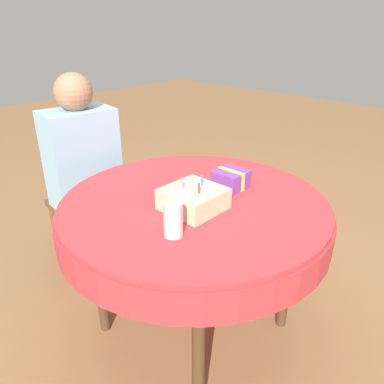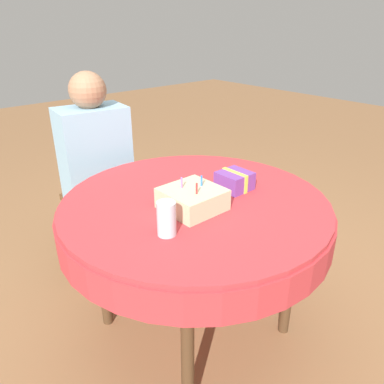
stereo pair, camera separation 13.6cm
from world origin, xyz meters
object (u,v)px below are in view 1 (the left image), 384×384
object	(u,v)px
chair	(81,188)
birthday_cake	(194,199)
person	(84,160)
drinking_glass	(173,220)
gift_box	(231,179)

from	to	relation	value
chair	birthday_cake	xyz separation A→B (m)	(-0.04, -0.97, 0.27)
person	drinking_glass	xyz separation A→B (m)	(-0.23, -0.97, 0.08)
drinking_glass	birthday_cake	bearing A→B (deg)	24.07
chair	drinking_glass	distance (m)	1.13
chair	gift_box	distance (m)	1.01
birthday_cake	gift_box	world-z (taller)	birthday_cake
drinking_glass	gift_box	size ratio (longest dim) A/B	0.91
person	gift_box	world-z (taller)	person
birthday_cake	chair	bearing A→B (deg)	87.45
chair	drinking_glass	xyz separation A→B (m)	(-0.25, -1.06, 0.29)
birthday_cake	gift_box	distance (m)	0.27
birthday_cake	gift_box	xyz separation A→B (m)	(0.27, 0.02, -0.00)
chair	gift_box	xyz separation A→B (m)	(0.23, -0.95, 0.26)
birthday_cake	drinking_glass	xyz separation A→B (m)	(-0.20, -0.09, 0.02)
chair	gift_box	world-z (taller)	chair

